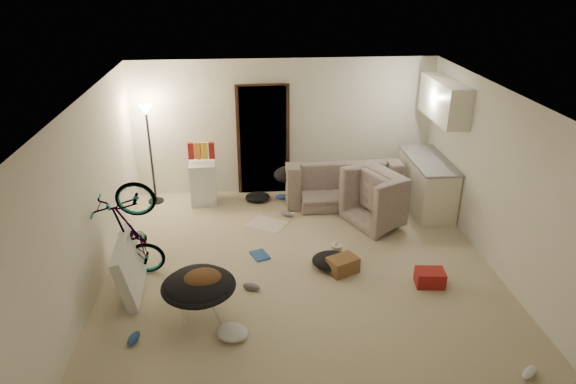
{
  "coord_description": "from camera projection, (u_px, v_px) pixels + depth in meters",
  "views": [
    {
      "loc": [
        -0.71,
        -6.05,
        4.03
      ],
      "look_at": [
        -0.14,
        0.6,
        1.03
      ],
      "focal_mm": 32.0,
      "sensor_mm": 36.0,
      "label": 1
    }
  ],
  "objects": [
    {
      "name": "floor",
      "position": [
        302.0,
        276.0,
        7.21
      ],
      "size": [
        5.5,
        6.0,
        0.02
      ],
      "primitive_type": "cube",
      "color": "#C3B796",
      "rests_on": "ground"
    },
    {
      "name": "ceiling",
      "position": [
        304.0,
        100.0,
        6.18
      ],
      "size": [
        5.5,
        6.0,
        0.02
      ],
      "primitive_type": "cube",
      "color": "white",
      "rests_on": "wall_back"
    },
    {
      "name": "wall_back",
      "position": [
        285.0,
        127.0,
        9.43
      ],
      "size": [
        5.5,
        0.02,
        2.5
      ],
      "primitive_type": "cube",
      "color": "white",
      "rests_on": "floor"
    },
    {
      "name": "wall_front",
      "position": [
        346.0,
        356.0,
        3.96
      ],
      "size": [
        5.5,
        0.02,
        2.5
      ],
      "primitive_type": "cube",
      "color": "white",
      "rests_on": "floor"
    },
    {
      "name": "wall_left",
      "position": [
        86.0,
        203.0,
        6.48
      ],
      "size": [
        0.02,
        6.0,
        2.5
      ],
      "primitive_type": "cube",
      "color": "white",
      "rests_on": "floor"
    },
    {
      "name": "wall_right",
      "position": [
        506.0,
        188.0,
        6.91
      ],
      "size": [
        0.02,
        6.0,
        2.5
      ],
      "primitive_type": "cube",
      "color": "white",
      "rests_on": "floor"
    },
    {
      "name": "doorway",
      "position": [
        263.0,
        140.0,
        9.46
      ],
      "size": [
        0.85,
        0.1,
        2.04
      ],
      "primitive_type": "cube",
      "color": "black",
      "rests_on": "floor"
    },
    {
      "name": "door_trim",
      "position": [
        263.0,
        141.0,
        9.43
      ],
      "size": [
        0.97,
        0.04,
        2.1
      ],
      "primitive_type": "cube",
      "color": "#331C12",
      "rests_on": "floor"
    },
    {
      "name": "floor_lamp",
      "position": [
        148.0,
        134.0,
        8.89
      ],
      "size": [
        0.28,
        0.28,
        1.81
      ],
      "color": "black",
      "rests_on": "floor"
    },
    {
      "name": "kitchen_counter",
      "position": [
        427.0,
        185.0,
        9.03
      ],
      "size": [
        0.6,
        1.5,
        0.88
      ],
      "primitive_type": "cube",
      "color": "white",
      "rests_on": "floor"
    },
    {
      "name": "counter_top",
      "position": [
        429.0,
        160.0,
        8.84
      ],
      "size": [
        0.64,
        1.54,
        0.04
      ],
      "primitive_type": "cube",
      "color": "gray",
      "rests_on": "kitchen_counter"
    },
    {
      "name": "kitchen_uppers",
      "position": [
        444.0,
        100.0,
        8.42
      ],
      "size": [
        0.38,
        1.4,
        0.65
      ],
      "primitive_type": "cube",
      "color": "white",
      "rests_on": "wall_right"
    },
    {
      "name": "sofa",
      "position": [
        341.0,
        185.0,
        9.39
      ],
      "size": [
        2.07,
        0.84,
        0.6
      ],
      "primitive_type": "imported",
      "rotation": [
        0.0,
        0.0,
        3.16
      ],
      "color": "#3D443C",
      "rests_on": "floor"
    },
    {
      "name": "armchair",
      "position": [
        389.0,
        201.0,
        8.65
      ],
      "size": [
        1.26,
        1.33,
        0.68
      ],
      "primitive_type": "imported",
      "rotation": [
        0.0,
        0.0,
        1.99
      ],
      "color": "#3D443C",
      "rests_on": "floor"
    },
    {
      "name": "bicycle",
      "position": [
        134.0,
        252.0,
        7.02
      ],
      "size": [
        1.52,
        0.66,
        0.88
      ],
      "primitive_type": "imported",
      "rotation": [
        0.0,
        -0.17,
        1.57
      ],
      "color": "black",
      "rests_on": "floor"
    },
    {
      "name": "mini_fridge",
      "position": [
        203.0,
        183.0,
        9.25
      ],
      "size": [
        0.48,
        0.48,
        0.77
      ],
      "primitive_type": "cube",
      "rotation": [
        0.0,
        0.0,
        0.06
      ],
      "color": "white",
      "rests_on": "floor"
    },
    {
      "name": "snack_box_0",
      "position": [
        191.0,
        151.0,
        8.98
      ],
      "size": [
        0.1,
        0.07,
        0.3
      ],
      "primitive_type": "cube",
      "rotation": [
        0.0,
        0.0,
        -0.04
      ],
      "color": "maroon",
      "rests_on": "mini_fridge"
    },
    {
      "name": "snack_box_1",
      "position": [
        198.0,
        151.0,
        8.99
      ],
      "size": [
        0.11,
        0.09,
        0.3
      ],
      "primitive_type": "cube",
      "rotation": [
        0.0,
        0.0,
        -0.26
      ],
      "color": "orange",
      "rests_on": "mini_fridge"
    },
    {
      "name": "snack_box_2",
      "position": [
        205.0,
        151.0,
        9.0
      ],
      "size": [
        0.1,
        0.07,
        0.3
      ],
      "primitive_type": "cube",
      "rotation": [
        0.0,
        0.0,
        0.04
      ],
      "color": "gold",
      "rests_on": "mini_fridge"
    },
    {
      "name": "snack_box_3",
      "position": [
        212.0,
        150.0,
        9.01
      ],
      "size": [
        0.11,
        0.08,
        0.3
      ],
      "primitive_type": "cube",
      "rotation": [
        0.0,
        0.0,
        0.11
      ],
      "color": "maroon",
      "rests_on": "mini_fridge"
    },
    {
      "name": "saucer_chair",
      "position": [
        199.0,
        292.0,
        6.21
      ],
      "size": [
        0.9,
        0.9,
        0.64
      ],
      "color": "silver",
      "rests_on": "floor"
    },
    {
      "name": "hoodie",
      "position": [
        202.0,
        280.0,
        6.1
      ],
      "size": [
        0.58,
        0.53,
        0.22
      ],
      "primitive_type": "ellipsoid",
      "rotation": [
        0.0,
        0.0,
        0.31
      ],
      "color": "brown",
      "rests_on": "saucer_chair"
    },
    {
      "name": "sofa_drape",
      "position": [
        289.0,
        174.0,
        9.21
      ],
      "size": [
        0.66,
        0.59,
        0.28
      ],
      "primitive_type": "ellipsoid",
      "rotation": [
        0.0,
        0.0,
        0.26
      ],
      "color": "black",
      "rests_on": "sofa"
    },
    {
      "name": "tv_box",
      "position": [
        130.0,
        266.0,
        6.76
      ],
      "size": [
        0.35,
        1.12,
        0.74
      ],
      "primitive_type": "cube",
      "rotation": [
        0.0,
        -0.21,
        0.06
      ],
      "color": "silver",
      "rests_on": "floor"
    },
    {
      "name": "drink_case_a",
      "position": [
        343.0,
        265.0,
        7.25
      ],
      "size": [
        0.49,
        0.44,
        0.23
      ],
      "primitive_type": "cube",
      "rotation": [
        0.0,
        0.0,
        0.45
      ],
      "color": "brown",
      "rests_on": "floor"
    },
    {
      "name": "drink_case_b",
      "position": [
        430.0,
        278.0,
        6.96
      ],
      "size": [
        0.41,
        0.32,
        0.22
      ],
      "primitive_type": "cube",
      "rotation": [
        0.0,
        0.0,
        -0.11
      ],
      "color": "maroon",
      "rests_on": "floor"
    },
    {
      "name": "juicer",
      "position": [
        337.0,
        249.0,
        7.7
      ],
      "size": [
        0.16,
        0.16,
        0.23
      ],
      "color": "silver",
      "rests_on": "floor"
    },
    {
      "name": "newspaper",
      "position": [
        267.0,
        224.0,
        8.62
      ],
      "size": [
        0.77,
        0.73,
        0.01
      ],
      "primitive_type": "cube",
      "rotation": [
        0.0,
        0.0,
        1.01
      ],
      "color": "silver",
      "rests_on": "floor"
    },
    {
      "name": "book_blue",
      "position": [
        260.0,
        255.0,
        7.68
      ],
      "size": [
        0.32,
        0.36,
        0.03
      ],
      "primitive_type": "cube",
      "rotation": [
        0.0,
        0.0,
        0.38
      ],
      "color": "#2A4F99",
      "rests_on": "floor"
    },
    {
      "name": "book_white",
      "position": [
        326.0,
        258.0,
        7.61
      ],
      "size": [
        0.26,
        0.31,
        0.03
      ],
      "primitive_type": "cube",
      "rotation": [
        0.0,
        0.0,
        0.18
      ],
      "color": "silver",
      "rests_on": "floor"
    },
    {
      "name": "shoe_0",
      "position": [
        283.0,
        197.0,
        9.5
      ],
      "size": [
        0.3,
        0.15,
        0.11
      ],
      "primitive_type": "ellipsoid",
      "rotation": [
        0.0,
        0.0,
        -0.12
      ],
      "color": "#2A4F99",
      "rests_on": "floor"
    },
    {
      "name": "shoe_1",
      "position": [
        287.0,
        214.0,
        8.87
      ],
      "size": [
        0.27,
        0.23,
        0.09
      ],
      "primitive_type": "ellipsoid",
      "rotation": [
        0.0,
        0.0,
        -0.59
      ],
      "color": "slate",
      "rests_on": "floor"
    },
    {
      "name": "shoe_2",
      "position": [
        134.0,
        338.0,
        5.94
      ],
      "size": [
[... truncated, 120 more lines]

